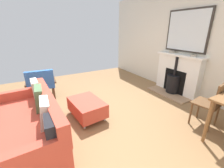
# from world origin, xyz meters

# --- Properties ---
(ground_plane) EXTENTS (5.77, 5.85, 0.01)m
(ground_plane) POSITION_xyz_m (0.00, 0.00, -0.00)
(ground_plane) COLOR olive
(wall_left) EXTENTS (0.12, 5.85, 2.68)m
(wall_left) POSITION_xyz_m (-2.89, 0.00, 1.34)
(wall_left) COLOR beige
(wall_left) RESTS_ON ground
(fireplace) EXTENTS (0.61, 1.30, 1.06)m
(fireplace) POSITION_xyz_m (-2.68, 0.24, 0.47)
(fireplace) COLOR #9E7A5B
(fireplace) RESTS_ON ground
(mirror_over_mantel) EXTENTS (0.04, 1.12, 1.01)m
(mirror_over_mantel) POSITION_xyz_m (-2.80, 0.24, 1.62)
(mirror_over_mantel) COLOR #2D2823
(mantel_bowl_near) EXTENTS (0.16, 0.16, 0.06)m
(mantel_bowl_near) POSITION_xyz_m (-2.71, -0.04, 1.09)
(mantel_bowl_near) COLOR #9E9384
(mantel_bowl_near) RESTS_ON fireplace
(mantel_bowl_far) EXTENTS (0.13, 0.13, 0.04)m
(mantel_bowl_far) POSITION_xyz_m (-2.71, 0.59, 1.08)
(mantel_bowl_far) COLOR #9E9384
(mantel_bowl_far) RESTS_ON fireplace
(sofa) EXTENTS (0.91, 1.85, 0.80)m
(sofa) POSITION_xyz_m (0.85, 0.45, 0.35)
(sofa) COLOR #B2B2B7
(sofa) RESTS_ON ground
(ottoman) EXTENTS (0.60, 0.82, 0.36)m
(ottoman) POSITION_xyz_m (-0.13, 0.19, 0.23)
(ottoman) COLOR #B2B2B7
(ottoman) RESTS_ON ground
(armchair_accent) EXTENTS (0.72, 0.63, 0.79)m
(armchair_accent) POSITION_xyz_m (0.54, -1.13, 0.44)
(armchair_accent) COLOR #4C3321
(armchair_accent) RESTS_ON ground
(dining_chair_near_fireplace) EXTENTS (0.45, 0.45, 0.86)m
(dining_chair_near_fireplace) POSITION_xyz_m (-1.89, 1.57, 0.51)
(dining_chair_near_fireplace) COLOR brown
(dining_chair_near_fireplace) RESTS_ON ground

